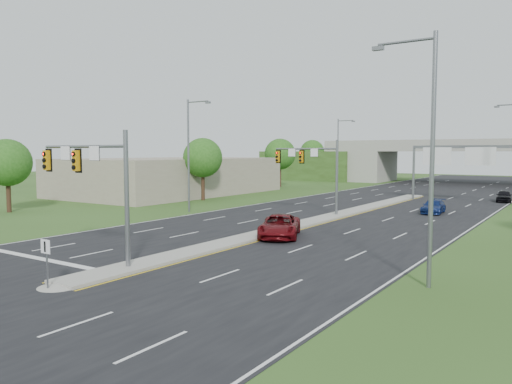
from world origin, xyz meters
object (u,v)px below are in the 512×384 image
object	(u,v)px
signal_mast_near	(95,175)
overpass	(463,165)
signal_mast_far	(314,165)
car_far_a	(280,226)
car_far_c	(504,196)
sign_gantry	(461,158)
car_far_b	(433,207)
keep_right_sign	(46,255)

from	to	relation	value
signal_mast_near	overpass	size ratio (longest dim) A/B	0.09
signal_mast_far	overpass	size ratio (longest dim) A/B	0.09
car_far_a	car_far_c	size ratio (longest dim) A/B	1.37
signal_mast_far	car_far_a	world-z (taller)	signal_mast_far
sign_gantry	car_far_a	size ratio (longest dim) A/B	2.08
car_far_a	sign_gantry	bearing A→B (deg)	56.20
overpass	signal_mast_near	bearing A→B (deg)	-91.62
car_far_c	car_far_a	bearing A→B (deg)	-111.44
car_far_b	car_far_c	size ratio (longest dim) A/B	1.09
sign_gantry	car_far_c	size ratio (longest dim) A/B	2.84
overpass	car_far_b	world-z (taller)	overpass
signal_mast_far	keep_right_sign	size ratio (longest dim) A/B	3.18
car_far_a	keep_right_sign	bearing A→B (deg)	-119.84
keep_right_sign	car_far_a	bearing A→B (deg)	84.92
signal_mast_far	overpass	world-z (taller)	overpass
car_far_a	signal_mast_far	bearing A→B (deg)	81.89
signal_mast_far	overpass	xyz separation A→B (m)	(2.26, 55.07, -1.17)
sign_gantry	overpass	distance (m)	35.75
signal_mast_far	car_far_c	world-z (taller)	signal_mast_far
signal_mast_near	car_far_b	distance (m)	33.69
signal_mast_near	car_far_a	distance (m)	13.56
keep_right_sign	car_far_a	world-z (taller)	keep_right_sign
overpass	car_far_b	size ratio (longest dim) A/B	18.03
car_far_a	car_far_b	world-z (taller)	car_far_a
overpass	car_far_a	xyz separation A→B (m)	(1.50, -67.65, -2.76)
car_far_c	sign_gantry	bearing A→B (deg)	-150.78
overpass	sign_gantry	bearing A→B (deg)	-79.21
signal_mast_far	car_far_a	size ratio (longest dim) A/B	1.26
signal_mast_far	sign_gantry	distance (m)	21.91
car_far_a	car_far_b	xyz separation A→B (m)	(5.40, 19.75, -0.13)
signal_mast_near	car_far_c	size ratio (longest dim) A/B	1.72
signal_mast_near	car_far_b	size ratio (longest dim) A/B	1.58
keep_right_sign	car_far_c	size ratio (longest dim) A/B	0.54
overpass	car_far_c	xyz separation A→B (m)	(11.00, -31.97, -2.84)
car_far_c	signal_mast_near	bearing A→B (deg)	-111.94
sign_gantry	car_far_c	bearing A→B (deg)	35.75
keep_right_sign	sign_gantry	xyz separation A→B (m)	(6.68, 49.45, 3.72)
signal_mast_near	car_far_c	distance (m)	50.06
sign_gantry	car_far_c	world-z (taller)	sign_gantry
signal_mast_near	sign_gantry	bearing A→B (deg)	78.75
signal_mast_near	car_far_a	xyz separation A→B (m)	(3.76, 12.42, -3.93)
keep_right_sign	car_far_b	world-z (taller)	keep_right_sign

